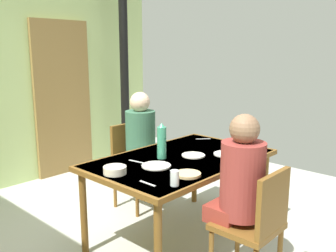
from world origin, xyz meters
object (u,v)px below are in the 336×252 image
object	(u,v)px
person_far_diner	(141,135)
water_bottle_green_near	(162,142)
chair_near_diner	(257,223)
chair_far_diner	(133,160)
person_near_diner	(241,178)
dining_table	(181,165)
serving_bowl_center	(115,170)

from	to	relation	value
person_far_diner	water_bottle_green_near	size ratio (longest dim) A/B	2.55
chair_near_diner	chair_far_diner	distance (m)	1.72
chair_far_diner	chair_near_diner	bearing A→B (deg)	76.47
person_near_diner	water_bottle_green_near	size ratio (longest dim) A/B	2.55
chair_far_diner	person_near_diner	bearing A→B (deg)	75.32
chair_far_diner	water_bottle_green_near	world-z (taller)	water_bottle_green_near
dining_table	serving_bowl_center	xyz separation A→B (m)	(-0.64, 0.08, 0.09)
dining_table	person_far_diner	world-z (taller)	person_far_diner
water_bottle_green_near	serving_bowl_center	distance (m)	0.53
chair_far_diner	person_far_diner	world-z (taller)	person_far_diner
person_near_diner	serving_bowl_center	bearing A→B (deg)	119.44
chair_near_diner	person_near_diner	distance (m)	0.31
chair_near_diner	chair_far_diner	size ratio (longest dim) A/B	1.00
person_far_diner	serving_bowl_center	size ratio (longest dim) A/B	4.53
person_near_diner	chair_far_diner	bearing A→B (deg)	75.32
dining_table	chair_far_diner	distance (m)	0.88
water_bottle_green_near	serving_bowl_center	xyz separation A→B (m)	(-0.52, -0.02, -0.11)
person_far_diner	water_bottle_green_near	world-z (taller)	person_far_diner
chair_near_diner	water_bottle_green_near	bearing A→B (deg)	85.50
chair_near_diner	person_near_diner	xyz separation A→B (m)	(0.00, 0.14, 0.28)
person_near_diner	serving_bowl_center	world-z (taller)	person_near_diner
chair_far_diner	serving_bowl_center	xyz separation A→B (m)	(-0.84, -0.75, 0.27)
person_far_diner	serving_bowl_center	bearing A→B (deg)	36.15
water_bottle_green_near	person_far_diner	bearing A→B (deg)	61.08
chair_far_diner	person_near_diner	world-z (taller)	person_near_diner
person_near_diner	water_bottle_green_near	distance (m)	0.82
person_far_diner	water_bottle_green_near	xyz separation A→B (m)	(-0.33, -0.59, 0.10)
person_far_diner	serving_bowl_center	world-z (taller)	person_far_diner
person_near_diner	chair_near_diner	bearing A→B (deg)	-90.00
person_far_diner	serving_bowl_center	distance (m)	1.05
serving_bowl_center	dining_table	bearing A→B (deg)	-7.39
dining_table	chair_far_diner	world-z (taller)	chair_far_diner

